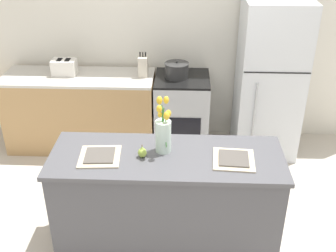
# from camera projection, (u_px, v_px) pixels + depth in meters

# --- Properties ---
(ground_plane) EXTENTS (10.00, 10.00, 0.00)m
(ground_plane) POSITION_uv_depth(u_px,v_px,m) (167.00, 242.00, 3.64)
(ground_plane) COLOR beige
(back_wall) EXTENTS (5.20, 0.08, 2.70)m
(back_wall) POSITION_uv_depth(u_px,v_px,m) (175.00, 25.00, 4.74)
(back_wall) COLOR silver
(back_wall) RESTS_ON ground_plane
(kitchen_island) EXTENTS (1.80, 0.66, 0.89)m
(kitchen_island) POSITION_uv_depth(u_px,v_px,m) (167.00, 201.00, 3.42)
(kitchen_island) COLOR #4C4C51
(kitchen_island) RESTS_ON ground_plane
(back_counter) EXTENTS (1.68, 0.60, 0.88)m
(back_counter) POSITION_uv_depth(u_px,v_px,m) (82.00, 111.00, 4.87)
(back_counter) COLOR tan
(back_counter) RESTS_ON ground_plane
(stove_range) EXTENTS (0.60, 0.61, 0.88)m
(stove_range) POSITION_uv_depth(u_px,v_px,m) (182.00, 113.00, 4.82)
(stove_range) COLOR #B2B5B7
(stove_range) RESTS_ON ground_plane
(refrigerator) EXTENTS (0.68, 0.67, 1.74)m
(refrigerator) POSITION_uv_depth(u_px,v_px,m) (269.00, 80.00, 4.58)
(refrigerator) COLOR silver
(refrigerator) RESTS_ON ground_plane
(flower_vase) EXTENTS (0.12, 0.18, 0.45)m
(flower_vase) POSITION_uv_depth(u_px,v_px,m) (163.00, 132.00, 3.19)
(flower_vase) COLOR silver
(flower_vase) RESTS_ON kitchen_island
(pear_figurine) EXTENTS (0.07, 0.07, 0.11)m
(pear_figurine) POSITION_uv_depth(u_px,v_px,m) (142.00, 152.00, 3.17)
(pear_figurine) COLOR #9EBC47
(pear_figurine) RESTS_ON kitchen_island
(plate_setting_left) EXTENTS (0.33, 0.33, 0.02)m
(plate_setting_left) POSITION_uv_depth(u_px,v_px,m) (100.00, 156.00, 3.18)
(plate_setting_left) COLOR beige
(plate_setting_left) RESTS_ON kitchen_island
(plate_setting_right) EXTENTS (0.33, 0.33, 0.02)m
(plate_setting_right) POSITION_uv_depth(u_px,v_px,m) (234.00, 159.00, 3.15)
(plate_setting_right) COLOR beige
(plate_setting_right) RESTS_ON kitchen_island
(toaster) EXTENTS (0.28, 0.18, 0.17)m
(toaster) POSITION_uv_depth(u_px,v_px,m) (64.00, 67.00, 4.65)
(toaster) COLOR silver
(toaster) RESTS_ON back_counter
(cooking_pot) EXTENTS (0.26, 0.26, 0.19)m
(cooking_pot) POSITION_uv_depth(u_px,v_px,m) (177.00, 70.00, 4.58)
(cooking_pot) COLOR #2D2D2D
(cooking_pot) RESTS_ON stove_range
(knife_block) EXTENTS (0.10, 0.14, 0.27)m
(knife_block) POSITION_uv_depth(u_px,v_px,m) (143.00, 66.00, 4.61)
(knife_block) COLOR beige
(knife_block) RESTS_ON back_counter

